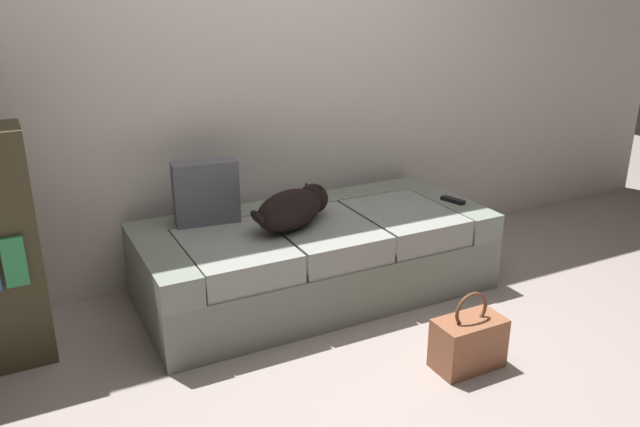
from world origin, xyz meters
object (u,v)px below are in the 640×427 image
object	(u,v)px
tv_remote	(453,200)
throw_pillow	(206,192)
couch	(316,257)
handbag	(468,342)
dog_dark	(294,208)

from	to	relation	value
tv_remote	throw_pillow	distance (m)	1.44
couch	handbag	world-z (taller)	couch
throw_pillow	handbag	size ratio (longest dim) A/B	0.90
couch	handbag	size ratio (longest dim) A/B	5.09
tv_remote	throw_pillow	size ratio (longest dim) A/B	0.44
throw_pillow	tv_remote	bearing A→B (deg)	-13.51
handbag	throw_pillow	bearing A→B (deg)	124.61
couch	dog_dark	distance (m)	0.36
throw_pillow	handbag	distance (m)	1.54
throw_pillow	dog_dark	bearing A→B (deg)	-33.44
dog_dark	tv_remote	bearing A→B (deg)	-4.28
couch	tv_remote	size ratio (longest dim) A/B	12.82
dog_dark	tv_remote	xyz separation A→B (m)	(1.00, -0.07, -0.09)
couch	throw_pillow	size ratio (longest dim) A/B	5.66
dog_dark	tv_remote	distance (m)	1.00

